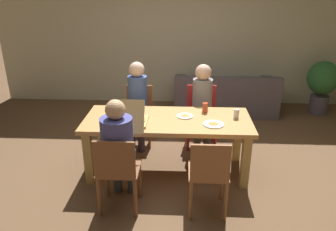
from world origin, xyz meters
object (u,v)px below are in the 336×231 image
pizza_box_0 (131,120)px  plate_1 (185,116)px  person_2 (202,101)px  chair_2 (201,113)px  person_1 (137,98)px  drinking_glass_0 (205,108)px  couch (225,98)px  chair_1 (139,110)px  chair_3 (209,173)px  plate_0 (214,124)px  potted_plant (322,82)px  dining_table (168,127)px  person_0 (118,145)px  drinking_glass_1 (236,114)px  chair_0 (118,171)px

pizza_box_0 → plate_1: pizza_box_0 is taller
person_2 → plate_1: person_2 is taller
chair_2 → person_1: bearing=-173.8°
drinking_glass_0 → couch: (0.50, 1.94, -0.53)m
pizza_box_0 → plate_1: bearing=22.7°
chair_1 → chair_3: 1.98m
plate_0 → potted_plant: bearing=47.4°
couch → potted_plant: potted_plant is taller
dining_table → person_1: person_1 is taller
person_0 → drinking_glass_1: (1.33, 0.79, 0.06)m
plate_0 → dining_table: bearing=163.8°
dining_table → drinking_glass_1: size_ratio=18.09×
person_1 → potted_plant: bearing=24.7°
person_2 → drinking_glass_0: 0.45m
plate_0 → plate_1: size_ratio=1.19×
person_2 → couch: bearing=71.3°
plate_0 → couch: size_ratio=0.13×
chair_2 → potted_plant: 2.67m
chair_1 → drinking_glass_0: (0.96, -0.63, 0.30)m
person_0 → pizza_box_0: 0.54m
drinking_glass_1 → chair_3: bearing=-112.8°
chair_1 → plate_0: bearing=-45.1°
person_2 → person_0: bearing=-123.8°
chair_1 → couch: bearing=42.1°
chair_1 → drinking_glass_1: bearing=-31.4°
chair_2 → person_2: size_ratio=0.71×
chair_3 → plate_0: size_ratio=3.51×
couch → potted_plant: (1.78, 0.04, 0.32)m
dining_table → person_0: bearing=-123.7°
person_0 → chair_1: size_ratio=1.43×
pizza_box_0 → drinking_glass_0: size_ratio=4.58×
drinking_glass_1 → drinking_glass_0: bearing=154.5°
person_1 → drinking_glass_0: size_ratio=10.09×
person_2 → chair_3: (0.00, -1.55, -0.23)m
plate_0 → drinking_glass_1: drinking_glass_1 is taller
drinking_glass_1 → chair_1: bearing=148.6°
chair_1 → person_1: bearing=-90.0°
drinking_glass_1 → couch: 2.19m
plate_0 → drinking_glass_1: bearing=37.1°
chair_0 → person_0: size_ratio=0.71×
chair_3 → plate_0: chair_3 is taller
person_2 → pizza_box_0: (-0.89, -0.88, 0.06)m
drinking_glass_1 → potted_plant: bearing=48.8°
person_1 → drinking_glass_0: person_1 is taller
plate_0 → potted_plant: 3.25m
plate_0 → drinking_glass_1: 0.38m
plate_1 → drinking_glass_0: 0.31m
chair_2 → chair_1: bearing=178.0°
person_1 → chair_1: bearing=90.0°
chair_3 → plate_1: (-0.25, 0.94, 0.25)m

